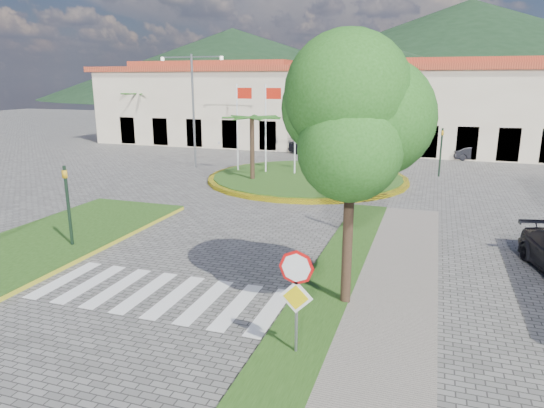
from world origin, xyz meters
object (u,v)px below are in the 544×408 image
(car_dark_a, at_px, (311,147))
(car_dark_b, at_px, (474,153))
(stop_sign, at_px, (296,287))
(deciduous_tree, at_px, (352,122))
(white_van, at_px, (242,140))
(roundabout_island, at_px, (307,178))

(car_dark_a, bearing_deg, car_dark_b, -66.96)
(stop_sign, relative_size, car_dark_a, 0.67)
(car_dark_a, bearing_deg, deciduous_tree, -146.63)
(white_van, bearing_deg, roundabout_island, -166.43)
(stop_sign, bearing_deg, car_dark_b, 79.95)
(car_dark_a, bearing_deg, white_van, 89.11)
(roundabout_island, distance_m, car_dark_b, 16.13)
(white_van, xyz_separation_m, car_dark_a, (7.40, -2.44, 0.02))
(deciduous_tree, bearing_deg, car_dark_a, 106.03)
(deciduous_tree, distance_m, car_dark_b, 29.95)
(stop_sign, bearing_deg, car_dark_a, 103.47)
(car_dark_b, bearing_deg, roundabout_island, 122.74)
(deciduous_tree, height_order, car_dark_b, deciduous_tree)
(white_van, height_order, car_dark_a, car_dark_a)
(car_dark_a, height_order, car_dark_b, car_dark_a)
(stop_sign, relative_size, deciduous_tree, 0.39)
(car_dark_a, bearing_deg, roundabout_island, -149.66)
(stop_sign, xyz_separation_m, car_dark_a, (-7.40, 30.88, -1.12))
(stop_sign, distance_m, deciduous_tree, 4.59)
(roundabout_island, relative_size, car_dark_b, 3.87)
(roundabout_island, relative_size, white_van, 2.70)
(white_van, relative_size, car_dark_a, 1.19)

